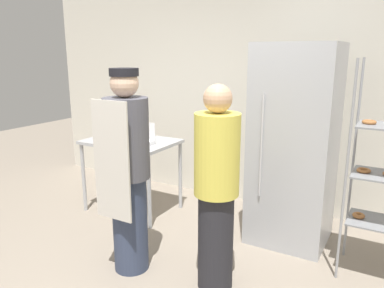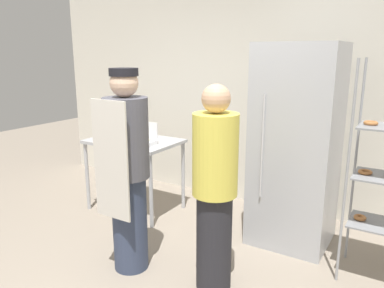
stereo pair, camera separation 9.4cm
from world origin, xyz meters
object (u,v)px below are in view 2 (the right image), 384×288
at_px(refrigerator, 296,147).
at_px(blender_pitcher, 136,125).
at_px(person_baker, 127,170).
at_px(person_customer, 215,189).
at_px(donut_box, 142,141).
at_px(binder_stack, 119,135).

relative_size(refrigerator, blender_pitcher, 7.22).
bearing_deg(person_baker, person_customer, 10.34).
bearing_deg(refrigerator, donut_box, -167.89).
bearing_deg(person_baker, blender_pitcher, 127.09).
height_order(blender_pitcher, person_baker, person_baker).
distance_m(donut_box, binder_stack, 0.44).
bearing_deg(binder_stack, donut_box, -12.10).
bearing_deg(blender_pitcher, refrigerator, -0.97).
distance_m(refrigerator, donut_box, 1.67).
bearing_deg(person_baker, donut_box, 122.26).
xyz_separation_m(binder_stack, person_baker, (1.00, -1.00, -0.00)).
bearing_deg(refrigerator, person_baker, -129.95).
relative_size(refrigerator, person_customer, 1.19).
height_order(donut_box, blender_pitcher, blender_pitcher).
bearing_deg(refrigerator, binder_stack, -172.89).
distance_m(binder_stack, person_baker, 1.42).
distance_m(person_baker, person_customer, 0.78).
relative_size(blender_pitcher, binder_stack, 0.98).
xyz_separation_m(refrigerator, binder_stack, (-2.06, -0.26, -0.07)).
relative_size(person_baker, person_customer, 1.06).
bearing_deg(person_customer, donut_box, 150.03).
xyz_separation_m(donut_box, person_customer, (1.34, -0.77, -0.07)).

